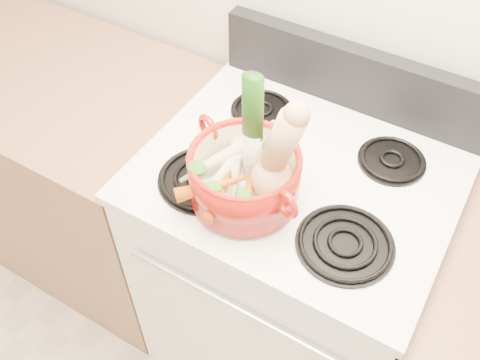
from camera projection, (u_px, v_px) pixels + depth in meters
The scene contains 23 objects.
stove_body at pixel (287, 272), 1.72m from camera, with size 0.76×0.65×0.92m, color white.
cooktop at pixel (300, 173), 1.36m from camera, with size 0.78×0.67×0.03m, color silver.
control_backsplash at pixel (352, 77), 1.46m from camera, with size 0.76×0.05×0.18m, color black.
oven_handle at pixel (231, 306), 1.29m from camera, with size 0.02×0.02×0.60m, color silver.
counter_left at pixel (44, 153), 2.09m from camera, with size 1.36×0.65×0.90m, color #8A5F41.
burner_front_left at pixel (203, 178), 1.32m from camera, with size 0.22×0.22×0.02m, color black.
burner_front_right at pixel (345, 243), 1.19m from camera, with size 0.22×0.22×0.02m, color black.
burner_back_left at pixel (262, 109), 1.49m from camera, with size 0.17×0.17×0.02m, color black.
burner_back_right at pixel (392, 159), 1.36m from camera, with size 0.17×0.17×0.02m, color black.
dutch_oven at pixel (244, 176), 1.23m from camera, with size 0.26×0.26×0.13m, color maroon.
pot_handle_left at pixel (208, 127), 1.27m from camera, with size 0.07×0.07×0.02m, color maroon.
pot_handle_right at pixel (286, 204), 1.12m from camera, with size 0.07×0.07×0.02m, color maroon.
squash at pixel (277, 154), 1.14m from camera, with size 0.11×0.11×0.26m, color tan, non-canonical shape.
leek at pixel (253, 128), 1.16m from camera, with size 0.05×0.05×0.31m, color silver.
ginger at pixel (273, 160), 1.28m from camera, with size 0.08×0.06×0.05m, color tan.
parsnip_0 at pixel (229, 161), 1.27m from camera, with size 0.04×0.04×0.23m, color beige.
parsnip_1 at pixel (224, 171), 1.24m from camera, with size 0.04×0.04×0.20m, color #EDE4C1.
parsnip_2 at pixel (236, 159), 1.26m from camera, with size 0.04×0.04×0.20m, color beige.
parsnip_3 at pixel (218, 159), 1.25m from camera, with size 0.04×0.04×0.20m, color beige.
parsnip_4 at pixel (235, 148), 1.27m from camera, with size 0.05×0.05×0.23m, color #EFE4C2.
carrot_0 at pixel (219, 195), 1.22m from camera, with size 0.03×0.03×0.15m, color red.
carrot_1 at pixel (211, 187), 1.21m from camera, with size 0.04×0.04×0.17m, color #DD610B.
carrot_2 at pixel (248, 191), 1.21m from camera, with size 0.03×0.03×0.15m, color red.
Camera 1 is at (0.34, 0.53, 1.94)m, focal length 40.00 mm.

